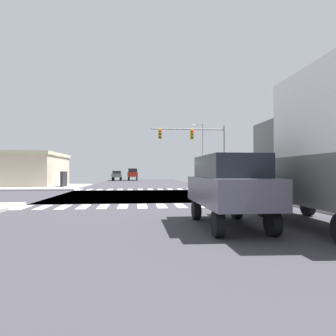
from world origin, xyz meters
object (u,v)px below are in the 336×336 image
bank_building (8,169)px  box_truck_middle_1 (325,148)px  sedan_farside_2 (241,182)px  traffic_signal_mast (196,142)px  street_lamp (201,148)px  suv_queued_2 (133,173)px  sedan_nearside_1 (117,175)px  suv_trailing_3 (229,184)px

bank_building → box_truck_middle_1: box_truck_middle_1 is taller
bank_building → sedan_farside_2: 29.47m
traffic_signal_mast → street_lamp: (3.15, 12.29, 0.25)m
sedan_farside_2 → box_truck_middle_1: (-0.90, -10.51, 1.45)m
street_lamp → suv_queued_2: 20.25m
sedan_nearside_1 → box_truck_middle_1: size_ratio=0.60×
street_lamp → sedan_nearside_1: street_lamp is taller
street_lamp → sedan_farside_2: size_ratio=2.01×
sedan_farside_2 → suv_queued_2: 41.24m
suv_trailing_3 → suv_queued_2: bearing=94.5°
bank_building → suv_queued_2: size_ratio=3.04×
street_lamp → sedan_farside_2: street_lamp is taller
traffic_signal_mast → suv_queued_2: 30.45m
street_lamp → suv_trailing_3: street_lamp is taller
traffic_signal_mast → sedan_nearside_1: (-9.95, 28.00, -3.75)m
traffic_signal_mast → sedan_farside_2: 11.70m
bank_building → sedan_nearside_1: 23.34m
suv_queued_2 → suv_trailing_3: same height
sedan_nearside_1 → sedan_farside_2: bearing=105.6°
box_truck_middle_1 → bank_building: bearing=126.5°
suv_queued_2 → traffic_signal_mast: bearing=103.3°
traffic_signal_mast → bank_building: bearing=160.1°
sedan_nearside_1 → suv_trailing_3: bearing=98.1°
suv_queued_2 → box_truck_middle_1: 51.48m
suv_trailing_3 → box_truck_middle_1: bearing=-11.0°
sedan_nearside_1 → suv_trailing_3: 49.47m
traffic_signal_mast → box_truck_middle_1: size_ratio=1.07×
sedan_farside_2 → suv_trailing_3: size_ratio=0.93×
street_lamp → suv_trailing_3: size_ratio=1.88×
suv_queued_2 → box_truck_middle_1: bearing=97.8°
sedan_farside_2 → street_lamp: bearing=-5.4°
bank_building → suv_queued_2: bank_building is taller
suv_trailing_3 → traffic_signal_mast: bearing=82.0°
sedan_nearside_1 → sedan_farside_2: same height
traffic_signal_mast → suv_queued_2: size_ratio=1.68×
sedan_farside_2 → suv_queued_2: suv_queued_2 is taller
bank_building → suv_queued_2: (14.72, 21.60, -0.63)m
traffic_signal_mast → suv_queued_2: traffic_signal_mast is taller
traffic_signal_mast → suv_trailing_3: size_ratio=1.68×
box_truck_middle_1 → street_lamp: bearing=84.8°
traffic_signal_mast → suv_queued_2: bearing=103.3°
sedan_farside_2 → suv_trailing_3: bearing=158.6°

